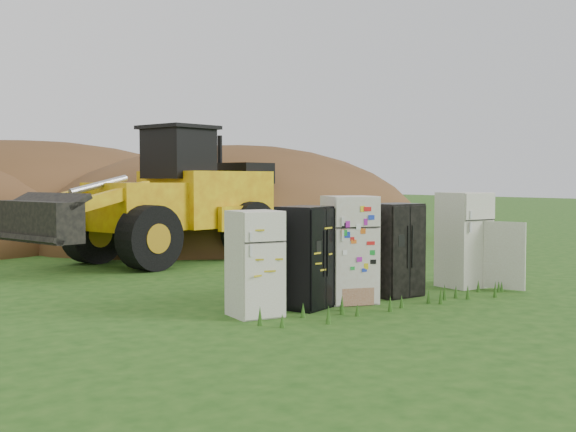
% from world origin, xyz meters
% --- Properties ---
extents(ground, '(120.00, 120.00, 0.00)m').
position_xyz_m(ground, '(0.00, 0.00, 0.00)').
color(ground, '#1D4713').
rests_on(ground, ground).
extents(fridge_leftmost, '(0.80, 0.78, 1.60)m').
position_xyz_m(fridge_leftmost, '(-2.54, -0.03, 0.80)').
color(fridge_leftmost, silver).
rests_on(fridge_leftmost, ground).
extents(fridge_black_side, '(1.03, 0.92, 1.64)m').
position_xyz_m(fridge_black_side, '(-1.49, 0.03, 0.82)').
color(fridge_black_side, black).
rests_on(fridge_black_side, ground).
extents(fridge_sticker, '(1.01, 0.98, 1.79)m').
position_xyz_m(fridge_sticker, '(-0.59, -0.01, 0.90)').
color(fridge_sticker, silver).
rests_on(fridge_sticker, ground).
extents(fridge_dark_mid, '(0.85, 0.69, 1.65)m').
position_xyz_m(fridge_dark_mid, '(0.49, -0.01, 0.82)').
color(fridge_dark_mid, black).
rests_on(fridge_dark_mid, ground).
extents(fridge_open_door, '(0.87, 0.81, 1.82)m').
position_xyz_m(fridge_open_door, '(2.35, -0.04, 0.91)').
color(fridge_open_door, silver).
rests_on(fridge_open_door, ground).
extents(wheel_loader, '(7.50, 4.26, 3.42)m').
position_xyz_m(wheel_loader, '(-0.66, 7.08, 1.71)').
color(wheel_loader, yellow).
rests_on(wheel_loader, ground).
extents(dirt_mound_right, '(14.32, 10.50, 6.42)m').
position_xyz_m(dirt_mound_right, '(4.72, 11.29, 0.00)').
color(dirt_mound_right, '#4A3017').
rests_on(dirt_mound_right, ground).
extents(dirt_mound_back, '(17.96, 11.97, 6.88)m').
position_xyz_m(dirt_mound_back, '(-0.62, 17.11, 0.00)').
color(dirt_mound_back, '#4A3017').
rests_on(dirt_mound_back, ground).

